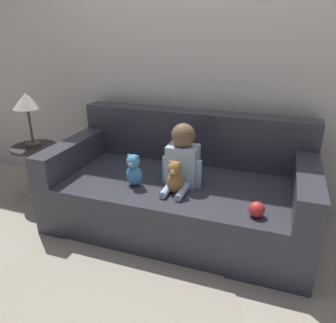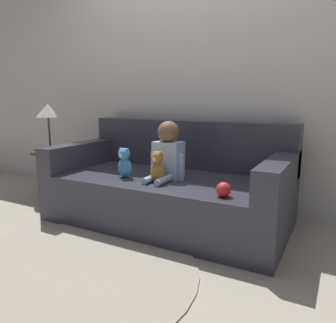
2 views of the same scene
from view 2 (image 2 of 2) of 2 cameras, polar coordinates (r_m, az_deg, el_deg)
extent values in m
plane|color=#B7AD99|center=(2.78, -0.16, -10.30)|extent=(12.00, 12.00, 0.00)
cube|color=silver|center=(3.12, 5.07, 16.31)|extent=(8.00, 0.05, 2.60)
cube|color=#383842|center=(2.71, -0.16, -6.47)|extent=(1.91, 0.97, 0.39)
cube|color=#383842|center=(2.97, 3.49, 3.07)|extent=(1.91, 0.18, 0.42)
cube|color=#383842|center=(3.15, -14.30, 1.30)|extent=(0.16, 0.97, 0.22)
cube|color=#383842|center=(2.36, 18.88, -2.08)|extent=(0.16, 0.97, 0.22)
cube|color=silver|center=(2.56, 0.08, 0.29)|extent=(0.21, 0.16, 0.29)
sphere|color=brown|center=(2.53, 0.08, 5.18)|extent=(0.17, 0.17, 0.17)
cylinder|color=silver|center=(2.46, -2.99, -3.00)|extent=(0.05, 0.20, 0.05)
cylinder|color=silver|center=(2.41, -0.81, -3.29)|extent=(0.05, 0.20, 0.05)
cylinder|color=silver|center=(2.61, -2.53, -0.49)|extent=(0.04, 0.04, 0.20)
cylinder|color=silver|center=(2.49, 2.30, -1.02)|extent=(0.04, 0.04, 0.20)
ellipsoid|color=#AD7A3D|center=(2.44, -1.81, -1.85)|extent=(0.11, 0.09, 0.16)
sphere|color=#AD7A3D|center=(2.41, -1.91, 0.69)|extent=(0.09, 0.09, 0.09)
sphere|color=#AD7A3D|center=(2.42, -2.54, 1.58)|extent=(0.03, 0.03, 0.03)
sphere|color=#AD7A3D|center=(2.39, -1.28, 1.47)|extent=(0.03, 0.03, 0.03)
sphere|color=beige|center=(2.38, -2.37, 0.38)|extent=(0.03, 0.03, 0.03)
cylinder|color=#AD7A3D|center=(2.46, -3.06, -3.15)|extent=(0.04, 0.06, 0.04)
cylinder|color=#AD7A3D|center=(2.41, -1.00, -3.43)|extent=(0.04, 0.06, 0.04)
ellipsoid|color=#4C9EDB|center=(2.62, -7.52, -1.05)|extent=(0.11, 0.09, 0.16)
sphere|color=#4C9EDB|center=(2.59, -7.67, 1.31)|extent=(0.09, 0.09, 0.09)
sphere|color=#4C9EDB|center=(2.60, -8.23, 2.13)|extent=(0.03, 0.03, 0.03)
sphere|color=#4C9EDB|center=(2.57, -7.13, 2.04)|extent=(0.03, 0.03, 0.03)
sphere|color=beige|center=(2.56, -8.16, 1.03)|extent=(0.03, 0.03, 0.03)
sphere|color=red|center=(2.11, 9.64, -4.83)|extent=(0.10, 0.10, 0.10)
cylinder|color=#B2A893|center=(2.11, -17.19, -17.80)|extent=(1.56, 1.56, 0.01)
cylinder|color=#332D28|center=(3.42, -19.77, 1.64)|extent=(0.37, 0.37, 0.03)
cylinder|color=#332D28|center=(3.46, -19.50, -2.49)|extent=(0.04, 0.04, 0.48)
cylinder|color=#4C4742|center=(3.41, -19.80, 2.09)|extent=(0.12, 0.12, 0.03)
cylinder|color=#4C4742|center=(3.39, -19.97, 4.80)|extent=(0.02, 0.02, 0.29)
cone|color=beige|center=(3.38, -20.20, 8.33)|extent=(0.22, 0.22, 0.13)
camera|label=1|loc=(0.74, -52.54, 43.20)|focal=35.00mm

